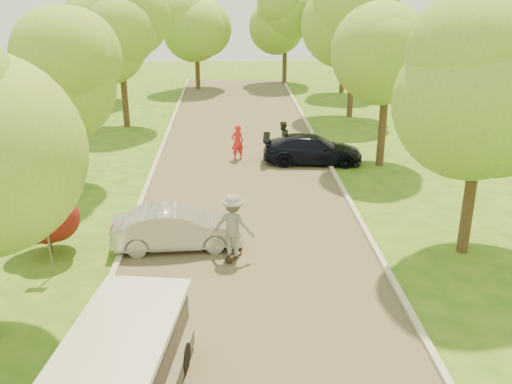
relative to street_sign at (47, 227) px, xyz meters
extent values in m
plane|color=#295E16|center=(5.80, -4.00, -1.56)|extent=(100.00, 100.00, 0.00)
cube|color=#4C4438|center=(5.80, 4.00, -1.56)|extent=(8.00, 60.00, 0.01)
cube|color=#B2AD9E|center=(1.75, 4.00, -1.50)|extent=(0.18, 60.00, 0.12)
cube|color=#B2AD9E|center=(9.85, 4.00, -1.50)|extent=(0.18, 60.00, 0.12)
cylinder|color=#59595E|center=(0.00, 0.00, -0.56)|extent=(0.06, 0.06, 2.00)
cube|color=white|center=(0.00, 0.00, 0.34)|extent=(0.55, 0.04, 0.55)
cylinder|color=#382619|center=(-0.50, 1.50, -1.21)|extent=(0.12, 0.12, 0.70)
sphere|color=#590F0F|center=(-0.50, 1.50, -0.46)|extent=(1.70, 1.70, 1.70)
cylinder|color=#382619|center=(-1.20, 8.00, 0.01)|extent=(0.36, 0.36, 3.15)
sphere|color=olive|center=(-1.20, 8.00, 2.85)|extent=(4.20, 4.20, 4.20)
sphere|color=olive|center=(-0.57, 8.00, 3.48)|extent=(3.15, 3.15, 3.15)
cylinder|color=#382619|center=(-0.80, 18.00, 0.35)|extent=(0.36, 0.36, 3.83)
sphere|color=olive|center=(-0.80, 18.00, 3.70)|extent=(4.80, 4.80, 4.80)
sphere|color=olive|center=(-0.08, 18.00, 4.42)|extent=(3.60, 3.60, 3.60)
cylinder|color=#382619|center=(12.60, 1.00, 0.35)|extent=(0.36, 0.36, 3.83)
sphere|color=olive|center=(12.60, 1.00, 3.76)|extent=(5.00, 5.00, 5.00)
cylinder|color=#382619|center=(12.20, 10.00, 0.12)|extent=(0.36, 0.36, 3.38)
sphere|color=olive|center=(12.20, 10.00, 3.13)|extent=(4.40, 4.40, 4.40)
sphere|color=olive|center=(12.86, 10.00, 3.79)|extent=(3.30, 3.30, 3.30)
cylinder|color=#382619|center=(12.80, 20.00, 0.46)|extent=(0.36, 0.36, 4.05)
sphere|color=olive|center=(12.80, 20.00, 4.05)|extent=(5.20, 5.20, 5.20)
sphere|color=olive|center=(13.58, 20.00, 4.83)|extent=(3.90, 3.90, 3.90)
cylinder|color=#382619|center=(-3.20, 26.00, 0.24)|extent=(0.36, 0.36, 3.60)
sphere|color=olive|center=(-3.20, 26.00, 3.54)|extent=(5.00, 5.00, 5.00)
sphere|color=olive|center=(-2.45, 26.00, 4.29)|extent=(3.75, 3.75, 3.75)
cylinder|color=#382619|center=(13.80, 28.00, 0.35)|extent=(0.36, 0.36, 3.83)
sphere|color=olive|center=(13.80, 28.00, 3.76)|extent=(5.00, 5.00, 5.00)
sphere|color=olive|center=(14.55, 28.00, 4.51)|extent=(3.75, 3.75, 3.75)
cylinder|color=#382619|center=(2.80, 30.00, 0.12)|extent=(0.36, 0.36, 3.38)
sphere|color=olive|center=(2.80, 30.00, 3.25)|extent=(4.80, 4.80, 4.80)
sphere|color=olive|center=(3.52, 30.00, 3.97)|extent=(3.60, 3.60, 3.60)
cylinder|color=#382619|center=(9.80, 32.00, 0.24)|extent=(0.36, 0.36, 3.60)
sphere|color=olive|center=(9.80, 32.00, 3.54)|extent=(5.00, 5.00, 5.00)
sphere|color=olive|center=(10.55, 32.00, 4.29)|extent=(3.75, 3.75, 3.75)
cube|color=silver|center=(3.03, -6.02, -0.54)|extent=(2.59, 5.11, 1.68)
cube|color=black|center=(3.07, -5.77, -0.14)|extent=(2.42, 3.70, 0.56)
cylinder|color=black|center=(2.40, -4.29, -1.23)|extent=(0.33, 0.70, 0.67)
cylinder|color=black|center=(4.11, -4.53, -1.23)|extent=(0.33, 0.70, 0.67)
imported|color=#A6A7AB|center=(3.50, 1.73, -0.89)|extent=(4.21, 1.71, 1.36)
imported|color=black|center=(9.10, 10.47, -0.89)|extent=(4.77, 2.26, 1.34)
cube|color=black|center=(5.30, 0.88, -1.45)|extent=(0.60, 1.06, 0.02)
cylinder|color=#BFCC4C|center=(5.51, 1.20, -1.51)|extent=(0.06, 0.09, 0.08)
cylinder|color=#BFCC4C|center=(5.33, 1.25, -1.51)|extent=(0.06, 0.09, 0.08)
cylinder|color=#BFCC4C|center=(5.27, 0.51, -1.51)|extent=(0.06, 0.09, 0.08)
cylinder|color=#BFCC4C|center=(5.10, 0.57, -1.51)|extent=(0.06, 0.09, 0.08)
imported|color=slate|center=(5.30, 0.88, -0.44)|extent=(1.45, 1.11, 1.99)
imported|color=red|center=(5.59, 11.20, -0.71)|extent=(0.72, 0.59, 1.70)
imported|color=#2F3721|center=(7.80, 11.75, -0.71)|extent=(1.05, 1.03, 1.71)
camera|label=1|loc=(5.25, -15.06, 6.62)|focal=40.00mm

